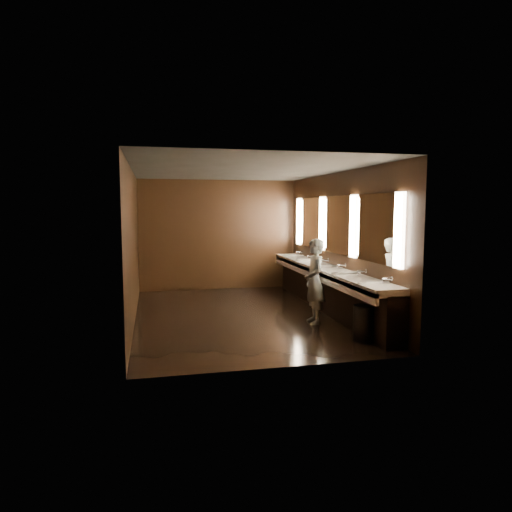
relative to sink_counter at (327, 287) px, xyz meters
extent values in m
plane|color=black|center=(-1.79, 0.00, -0.50)|extent=(6.00, 6.00, 0.00)
cube|color=#2D2D2B|center=(-1.79, 0.00, 2.30)|extent=(4.00, 6.00, 0.02)
cube|color=black|center=(-1.79, 3.00, 0.90)|extent=(4.00, 0.02, 2.80)
cube|color=black|center=(-1.79, -3.00, 0.90)|extent=(4.00, 0.02, 2.80)
cube|color=black|center=(-3.79, 0.00, 0.90)|extent=(0.02, 6.00, 2.80)
cube|color=black|center=(0.21, 0.00, 0.90)|extent=(0.02, 6.00, 2.80)
cube|color=black|center=(0.03, 0.00, -0.09)|extent=(0.36, 5.40, 0.81)
cube|color=white|center=(-0.07, 0.00, 0.35)|extent=(0.55, 5.40, 0.12)
cube|color=white|center=(-0.31, 0.00, 0.27)|extent=(0.06, 5.40, 0.18)
cylinder|color=silver|center=(0.12, -2.20, 0.49)|extent=(0.18, 0.04, 0.04)
cylinder|color=silver|center=(0.12, -1.32, 0.49)|extent=(0.18, 0.04, 0.04)
cylinder|color=silver|center=(0.12, -0.44, 0.49)|extent=(0.18, 0.04, 0.04)
cylinder|color=silver|center=(0.12, 0.44, 0.49)|extent=(0.18, 0.04, 0.04)
cylinder|color=silver|center=(0.12, 1.32, 0.49)|extent=(0.18, 0.04, 0.04)
cylinder|color=silver|center=(0.12, 2.20, 0.49)|extent=(0.18, 0.04, 0.04)
cube|color=#FBE1BE|center=(0.18, -2.40, 1.25)|extent=(0.06, 0.22, 1.15)
cube|color=white|center=(0.19, -1.60, 1.25)|extent=(0.03, 1.32, 1.15)
cube|color=#FBE1BE|center=(0.18, -0.80, 1.25)|extent=(0.06, 0.23, 1.15)
cube|color=white|center=(0.19, 0.00, 1.25)|extent=(0.03, 1.32, 1.15)
cube|color=#FBE1BE|center=(0.18, 0.80, 1.25)|extent=(0.06, 0.23, 1.15)
cube|color=white|center=(0.19, 1.60, 1.25)|extent=(0.03, 1.32, 1.15)
cube|color=#FBE1BE|center=(0.18, 2.40, 1.25)|extent=(0.06, 0.22, 1.15)
imported|color=#849FC5|center=(-0.60, -0.89, 0.27)|extent=(0.40, 0.58, 1.54)
cylinder|color=black|center=(-0.22, -2.14, -0.21)|extent=(0.46, 0.46, 0.57)
camera|label=1|loc=(-3.44, -8.59, 1.59)|focal=32.00mm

